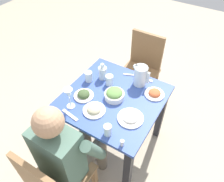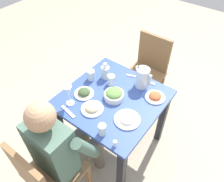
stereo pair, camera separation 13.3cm
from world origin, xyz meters
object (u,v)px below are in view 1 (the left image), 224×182
(dining_table, at_px, (113,107))
(diner_near, at_px, (69,149))
(plate_yoghurt, at_px, (130,117))
(wine_glass, at_px, (69,94))
(chair_near, at_px, (54,181))
(oil_carafe, at_px, (103,73))
(salad_bowl, at_px, (115,94))
(chair_far, at_px, (142,67))
(plate_beans, at_px, (94,110))
(water_glass_far_left, at_px, (109,80))
(water_glass_by_pitcher, at_px, (108,130))
(plate_rice_curry, at_px, (155,93))
(salt_shaker, at_px, (122,143))
(plate_dolmas, at_px, (84,95))
(water_glass_near_right, at_px, (89,76))
(water_pitcher, at_px, (141,76))

(dining_table, height_order, diner_near, diner_near)
(plate_yoghurt, relative_size, wine_glass, 1.06)
(dining_table, xyz_separation_m, chair_near, (-0.04, -0.77, -0.09))
(plate_yoghurt, height_order, oil_carafe, oil_carafe)
(salad_bowl, bearing_deg, chair_far, 96.53)
(diner_near, xyz_separation_m, plate_beans, (-0.01, 0.35, 0.09))
(water_glass_far_left, bearing_deg, wine_glass, -108.19)
(chair_near, xyz_separation_m, oil_carafe, (-0.17, 0.94, 0.28))
(chair_far, height_order, diner_near, diner_near)
(water_glass_far_left, bearing_deg, water_glass_by_pitcher, -59.62)
(water_glass_by_pitcher, distance_m, oil_carafe, 0.63)
(dining_table, distance_m, plate_rice_curry, 0.39)
(plate_yoghurt, height_order, plate_rice_curry, plate_rice_curry)
(water_glass_by_pitcher, distance_m, salt_shaker, 0.14)
(plate_dolmas, bearing_deg, diner_near, -67.50)
(chair_far, relative_size, plate_yoghurt, 4.34)
(water_glass_by_pitcher, height_order, water_glass_near_right, water_glass_near_right)
(plate_yoghurt, xyz_separation_m, water_glass_by_pitcher, (-0.08, -0.21, 0.03))
(chair_near, height_order, water_glass_near_right, chair_near)
(plate_dolmas, bearing_deg, plate_yoghurt, -0.90)
(water_pitcher, distance_m, wine_glass, 0.66)
(chair_far, height_order, oil_carafe, oil_carafe)
(water_pitcher, bearing_deg, diner_near, -100.71)
(water_glass_by_pitcher, xyz_separation_m, salt_shaker, (0.14, -0.03, -0.02))
(water_glass_by_pitcher, bearing_deg, water_pitcher, 93.79)
(chair_far, distance_m, salad_bowl, 0.82)
(plate_beans, bearing_deg, chair_near, -88.80)
(chair_near, distance_m, oil_carafe, 0.99)
(water_pitcher, bearing_deg, dining_table, -113.40)
(plate_beans, xyz_separation_m, oil_carafe, (-0.16, 0.38, 0.04))
(salad_bowl, relative_size, water_glass_near_right, 1.74)
(oil_carafe, bearing_deg, diner_near, -76.62)
(chair_far, relative_size, water_glass_far_left, 9.22)
(salad_bowl, relative_size, wine_glass, 0.87)
(wine_glass, distance_m, oil_carafe, 0.45)
(water_glass_by_pitcher, bearing_deg, salad_bowl, 113.14)
(plate_yoghurt, xyz_separation_m, oil_carafe, (-0.45, 0.30, 0.04))
(dining_table, relative_size, plate_rice_curry, 4.79)
(water_pitcher, xyz_separation_m, water_glass_by_pitcher, (0.04, -0.62, -0.05))
(water_glass_far_left, bearing_deg, plate_rice_curry, 11.96)
(water_glass_far_left, bearing_deg, plate_yoghurt, -35.98)
(water_pitcher, bearing_deg, chair_far, 111.47)
(dining_table, bearing_deg, diner_near, -94.03)
(chair_near, distance_m, plate_beans, 0.61)
(salad_bowl, relative_size, water_glass_far_left, 1.75)
(plate_rice_curry, bearing_deg, chair_far, 123.44)
(plate_dolmas, distance_m, water_glass_far_left, 0.27)
(water_glass_by_pitcher, bearing_deg, wine_glass, 169.97)
(wine_glass, height_order, salt_shaker, wine_glass)
(water_glass_far_left, xyz_separation_m, salt_shaker, (0.41, -0.50, -0.02))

